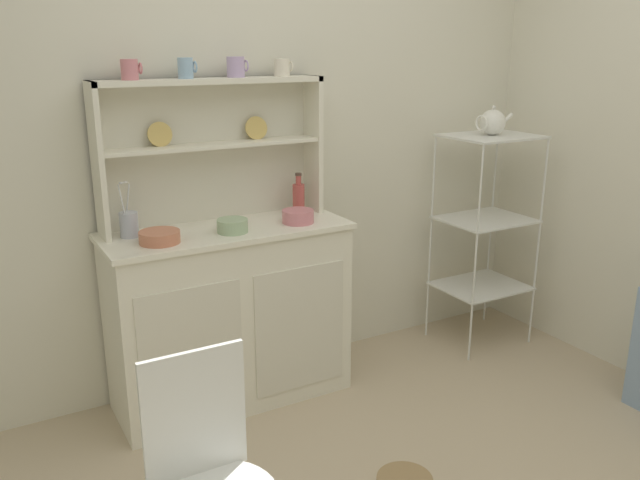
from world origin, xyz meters
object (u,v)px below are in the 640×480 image
utensil_jar (129,224)px  wire_chair (206,469)px  bowl_mixing_large (160,237)px  porcelain_teapot (493,122)px  hutch_shelf_unit (210,139)px  jam_bottle (299,197)px  bakers_rack (486,214)px  cup_rose_0 (130,70)px  hutch_cabinet (230,313)px

utensil_jar → wire_chair: bearing=-95.8°
bowl_mixing_large → porcelain_teapot: (1.84, -0.01, 0.38)m
hutch_shelf_unit → jam_bottle: size_ratio=5.24×
hutch_shelf_unit → wire_chair: hutch_shelf_unit is taller
hutch_shelf_unit → jam_bottle: 0.52m
bakers_rack → bowl_mixing_large: bakers_rack is taller
utensil_jar → porcelain_teapot: bearing=-4.9°
hutch_shelf_unit → bowl_mixing_large: size_ratio=6.12×
cup_rose_0 → porcelain_teapot: (1.86, -0.21, -0.30)m
hutch_shelf_unit → porcelain_teapot: (1.51, -0.25, 0.02)m
bowl_mixing_large → utensil_jar: bearing=120.3°
cup_rose_0 → jam_bottle: bearing=-2.7°
bowl_mixing_large → hutch_cabinet: bearing=12.5°
hutch_shelf_unit → hutch_cabinet: bearing=-90.0°
bakers_rack → porcelain_teapot: 0.51m
bakers_rack → utensil_jar: bearing=175.1°
jam_bottle → utensil_jar: utensil_jar is taller
bakers_rack → wire_chair: bearing=-152.1°
hutch_cabinet → hutch_shelf_unit: (-0.00, 0.16, 0.81)m
hutch_cabinet → wire_chair: hutch_cabinet is taller
bakers_rack → wire_chair: size_ratio=1.41×
hutch_cabinet → porcelain_teapot: (1.51, -0.09, 0.82)m
hutch_cabinet → porcelain_teapot: size_ratio=4.97×
wire_chair → jam_bottle: (0.96, 1.26, 0.43)m
hutch_shelf_unit → jam_bottle: (0.42, -0.08, -0.31)m
bowl_mixing_large → porcelain_teapot: porcelain_teapot is taller
cup_rose_0 → utensil_jar: size_ratio=0.34×
porcelain_teapot → bowl_mixing_large: bearing=179.6°
bakers_rack → cup_rose_0: (-1.86, 0.21, 0.81)m
wire_chair → porcelain_teapot: (2.05, 1.09, 0.75)m
hutch_shelf_unit → utensil_jar: 0.54m
hutch_shelf_unit → porcelain_teapot: hutch_shelf_unit is taller
bakers_rack → wire_chair: (-2.05, -1.09, -0.24)m
utensil_jar → porcelain_teapot: size_ratio=1.09×
porcelain_teapot → hutch_shelf_unit: bearing=170.5°
bakers_rack → porcelain_teapot: (-0.00, 0.00, 0.51)m
hutch_cabinet → bakers_rack: bakers_rack is taller
hutch_cabinet → bowl_mixing_large: 0.56m
cup_rose_0 → jam_bottle: cup_rose_0 is taller
cup_rose_0 → hutch_cabinet: bearing=-19.3°
wire_chair → porcelain_teapot: 2.44m
cup_rose_0 → bowl_mixing_large: (0.02, -0.20, -0.68)m
hutch_cabinet → hutch_shelf_unit: 0.82m
hutch_cabinet → wire_chair: bearing=-114.9°
hutch_cabinet → wire_chair: 1.30m
jam_bottle → porcelain_teapot: bearing=-9.1°
jam_bottle → hutch_cabinet: bearing=-168.3°
hutch_shelf_unit → cup_rose_0: cup_rose_0 is taller
utensil_jar → porcelain_teapot: 1.96m
hutch_cabinet → hutch_shelf_unit: hutch_shelf_unit is taller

